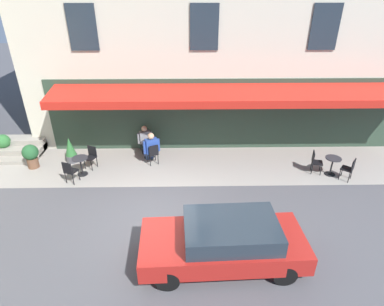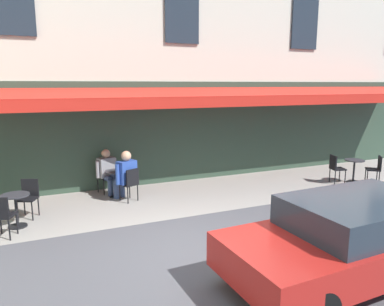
# 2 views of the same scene
# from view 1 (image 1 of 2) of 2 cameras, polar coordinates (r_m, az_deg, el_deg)

# --- Properties ---
(ground_plane) EXTENTS (70.00, 70.00, 0.00)m
(ground_plane) POSITION_cam_1_polar(r_m,az_deg,el_deg) (10.40, -6.23, -11.68)
(ground_plane) COLOR #4C4C51
(sidewalk_cafe_terrace) EXTENTS (20.50, 3.20, 0.01)m
(sidewalk_cafe_terrace) POSITION_cam_1_polar(r_m,az_deg,el_deg) (13.34, 9.00, -2.03)
(sidewalk_cafe_terrace) COLOR gray
(sidewalk_cafe_terrace) RESTS_ON ground_plane
(back_alley_steps) EXTENTS (2.40, 1.75, 0.60)m
(back_alley_steps) POSITION_cam_1_polar(r_m,az_deg,el_deg) (15.98, -29.15, 0.80)
(back_alley_steps) COLOR gray
(back_alley_steps) RESTS_ON ground_plane
(cafe_table_near_entrance) EXTENTS (0.60, 0.60, 0.75)m
(cafe_table_near_entrance) POSITION_cam_1_polar(r_m,az_deg,el_deg) (13.40, 24.05, -1.79)
(cafe_table_near_entrance) COLOR black
(cafe_table_near_entrance) RESTS_ON ground_plane
(cafe_chair_black_by_window) EXTENTS (0.56, 0.56, 0.91)m
(cafe_chair_black_by_window) POSITION_cam_1_polar(r_m,az_deg,el_deg) (13.29, 26.66, -2.39)
(cafe_chair_black_by_window) COLOR black
(cafe_chair_black_by_window) RESTS_ON ground_plane
(cafe_chair_black_back_row) EXTENTS (0.49, 0.49, 0.91)m
(cafe_chair_black_back_row) POSITION_cam_1_polar(r_m,az_deg,el_deg) (13.27, 21.44, -1.26)
(cafe_chair_black_back_row) COLOR black
(cafe_chair_black_back_row) RESTS_ON ground_plane
(cafe_table_mid_terrace) EXTENTS (0.60, 0.60, 0.75)m
(cafe_table_mid_terrace) POSITION_cam_1_polar(r_m,az_deg,el_deg) (13.59, -7.98, 0.99)
(cafe_table_mid_terrace) COLOR black
(cafe_table_mid_terrace) RESTS_ON ground_plane
(cafe_chair_black_facing_street) EXTENTS (0.53, 0.53, 0.91)m
(cafe_chair_black_facing_street) POSITION_cam_1_polar(r_m,az_deg,el_deg) (13.03, -7.06, 0.07)
(cafe_chair_black_facing_street) COLOR black
(cafe_chair_black_facing_street) RESTS_ON ground_plane
(cafe_chair_black_kerbside) EXTENTS (0.51, 0.51, 0.91)m
(cafe_chair_black_kerbside) POSITION_cam_1_polar(r_m,az_deg,el_deg) (14.12, -8.62, 2.28)
(cafe_chair_black_kerbside) COLOR black
(cafe_chair_black_kerbside) RESTS_ON ground_plane
(cafe_table_streetside) EXTENTS (0.60, 0.60, 0.75)m
(cafe_table_streetside) POSITION_cam_1_polar(r_m,az_deg,el_deg) (12.99, -19.50, -1.83)
(cafe_table_streetside) COLOR black
(cafe_table_streetside) RESTS_ON ground_plane
(cafe_chair_black_corner_left) EXTENTS (0.52, 0.52, 0.91)m
(cafe_chair_black_corner_left) POSITION_cam_1_polar(r_m,az_deg,el_deg) (12.57, -21.31, -2.93)
(cafe_chair_black_corner_left) COLOR black
(cafe_chair_black_corner_left) RESTS_ON ground_plane
(cafe_chair_black_near_door) EXTENTS (0.53, 0.53, 0.91)m
(cafe_chair_black_near_door) POSITION_cam_1_polar(r_m,az_deg,el_deg) (13.37, -17.81, -0.39)
(cafe_chair_black_near_door) COLOR black
(cafe_chair_black_near_door) RESTS_ON ground_plane
(seated_patron_in_blue) EXTENTS (0.66, 0.69, 1.37)m
(seated_patron_in_blue) POSITION_cam_1_polar(r_m,az_deg,el_deg) (13.13, -7.44, 1.15)
(seated_patron_in_blue) COLOR navy
(seated_patron_in_blue) RESTS_ON ground_plane
(seated_companion_in_grey) EXTENTS (0.62, 0.62, 1.30)m
(seated_companion_in_grey) POSITION_cam_1_polar(r_m,az_deg,el_deg) (13.86, -8.45, 2.47)
(seated_companion_in_grey) COLOR navy
(seated_companion_in_grey) RESTS_ON ground_plane
(potted_plant_under_sign) EXTENTS (0.63, 0.63, 1.01)m
(potted_plant_under_sign) POSITION_cam_1_polar(r_m,az_deg,el_deg) (14.27, -27.16, -0.30)
(potted_plant_under_sign) COLOR brown
(potted_plant_under_sign) RESTS_ON ground_plane
(potted_plant_by_steps) EXTENTS (0.61, 0.61, 0.92)m
(potted_plant_by_steps) POSITION_cam_1_polar(r_m,az_deg,el_deg) (16.02, -30.99, 1.60)
(potted_plant_by_steps) COLOR #4C4C51
(potted_plant_by_steps) RESTS_ON ground_plane
(potted_plant_entrance_left) EXTENTS (0.47, 0.47, 1.10)m
(potted_plant_entrance_left) POSITION_cam_1_polar(r_m,az_deg,el_deg) (14.09, -21.16, 0.48)
(potted_plant_entrance_left) COLOR #4C4C51
(potted_plant_entrance_left) RESTS_ON ground_plane
(parked_car_red) EXTENTS (4.37, 1.97, 1.33)m
(parked_car_red) POSITION_cam_1_polar(r_m,az_deg,el_deg) (8.60, 5.99, -15.57)
(parked_car_red) COLOR #A81E19
(parked_car_red) RESTS_ON ground_plane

